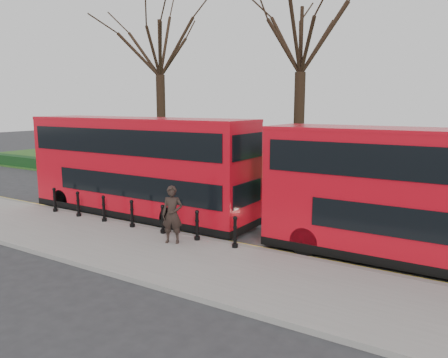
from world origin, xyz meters
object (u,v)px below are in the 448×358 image
Objects in this scene: pedestrian at (172,215)px; bus_rear at (437,200)px; bus_lead at (138,168)px; bollard_row at (132,214)px.

bus_rear is at bearing -5.35° from pedestrian.
bus_rear is at bearing 0.80° from bus_lead.
pedestrian is at bearing -32.96° from bus_lead.
bollard_row is 10.44m from bus_rear.
pedestrian is at bearing -161.20° from bus_rear.
bus_lead is (-1.26, 1.76, 1.46)m from bollard_row.
bollard_row is 2.65m from pedestrian.
pedestrian is (-7.66, -2.61, -0.92)m from bus_rear.
bus_rear is (10.17, 1.92, 1.39)m from bollard_row.
bus_rear is (11.43, 0.16, -0.07)m from bus_lead.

